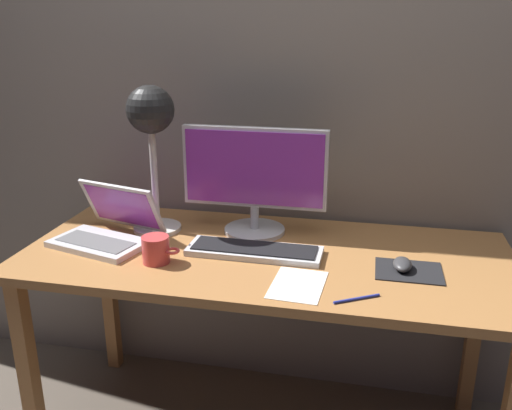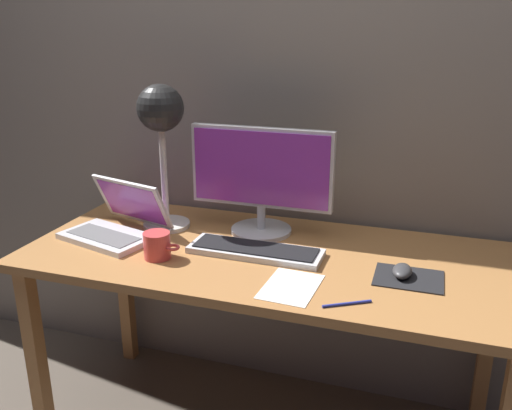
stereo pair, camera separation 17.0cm
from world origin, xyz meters
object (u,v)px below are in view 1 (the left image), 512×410
Objects in this scene: monitor at (254,176)px; mouse at (402,264)px; coffee_mug at (156,250)px; laptop at (110,225)px; desk_lamp at (151,123)px; keyboard_main at (254,251)px; pen at (357,299)px.

monitor is 0.58m from mouse.
coffee_mug reaches higher than mouse.
laptop is 0.38m from desk_lamp.
keyboard_main is at bearing -77.80° from monitor.
mouse is (0.47, -0.02, 0.01)m from keyboard_main.
desk_lamp is at bearing 160.61° from keyboard_main.
laptop reaches higher than coffee_mug.
mouse is 0.76m from coffee_mug.
laptop is (-0.47, -0.18, -0.15)m from monitor.
pen is (0.34, -0.24, -0.01)m from keyboard_main.
keyboard_main is 0.56m from desk_lamp.
monitor reaches higher than pen.
laptop is 3.08× the size of coffee_mug.
laptop is 0.27m from coffee_mug.
monitor is at bearing 8.36° from desk_lamp.
pen is (0.63, -0.12, -0.04)m from coffee_mug.
coffee_mug reaches higher than keyboard_main.
monitor is 1.15× the size of keyboard_main.
monitor is 0.98× the size of desk_lamp.
coffee_mug is (-0.25, -0.32, -0.17)m from monitor.
pen is at bearing -35.75° from keyboard_main.
desk_lamp is at bearing 152.40° from pen.
keyboard_main is 0.32m from coffee_mug.
laptop is 0.89m from pen.
desk_lamp reaches higher than coffee_mug.
laptop is at bearing 163.19° from pen.
coffee_mug is 0.87× the size of pen.
monitor is 0.40m from desk_lamp.
coffee_mug is (0.10, -0.27, -0.35)m from desk_lamp.
keyboard_main is 1.18× the size of laptop.
monitor reaches higher than coffee_mug.
mouse is (0.86, -0.16, -0.37)m from desk_lamp.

